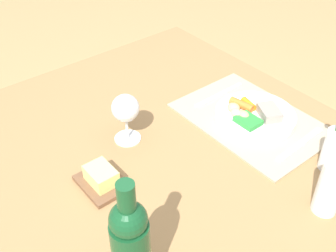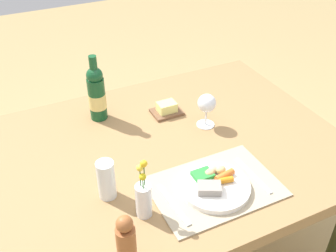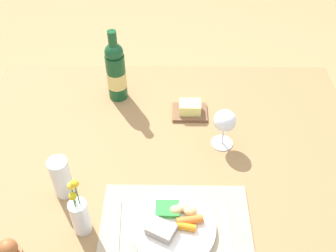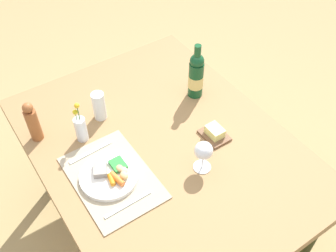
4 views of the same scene
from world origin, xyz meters
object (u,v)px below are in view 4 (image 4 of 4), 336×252
Objects in this scene: dining_table at (163,154)px; dinner_plate at (110,175)px; flower_vase at (81,127)px; pepper_mill at (33,122)px; butter_dish at (215,133)px; wine_bottle at (196,75)px; water_tumbler at (99,107)px; fork at (90,152)px; wine_glass at (204,151)px; knife at (128,205)px.

dining_table is 5.68× the size of dinner_plate.
dining_table is 0.39m from flower_vase.
butter_dish is (0.44, 0.66, -0.08)m from pepper_mill.
flower_vase is at bearing -93.97° from wine_bottle.
dining_table is 0.36m from water_tumbler.
wine_glass is at bearing 44.08° from fork.
wine_glass is at bearing 64.26° from dinner_plate.
dinner_plate reaches higher than fork.
wine_glass is 1.03× the size of water_tumbler.
flower_vase reaches higher than dinner_plate.
wine_glass is (0.39, -0.25, -0.02)m from wine_bottle.
flower_vase reaches higher than butter_dish.
dinner_plate is 0.83× the size of wine_bottle.
pepper_mill is at bearing -125.63° from flower_vase.
dining_table is 0.42m from wine_bottle.
knife is 0.99× the size of pepper_mill.
butter_dish reaches higher than knife.
pepper_mill is at bearing -127.81° from dining_table.
knife is 0.52m from butter_dish.
knife is at bearing -58.06° from wine_bottle.
dining_table is 9.59× the size of water_tumbler.
dinner_plate is 1.64× the size of wine_glass.
butter_dish is at bearing 63.44° from fork.
wine_bottle is 0.46m from wine_glass.
flower_vase is 0.75× the size of wine_bottle.
dining_table is 0.33m from fork.
flower_vase is 1.48× the size of wine_glass.
dining_table is at bearing -113.18° from butter_dish.
flower_vase is 1.68× the size of butter_dish.
wine_glass is (0.11, -0.15, 0.08)m from butter_dish.
fork is 0.62m from wine_bottle.
wine_glass is (0.17, 0.35, 0.08)m from dinner_plate.
pepper_mill is at bearing -97.90° from water_tumbler.
dinner_plate is 0.65m from wine_bottle.
pepper_mill reaches higher than water_tumbler.
butter_dish is (-0.10, 0.51, 0.01)m from knife.
dinner_plate reaches higher than knife.
flower_vase is at bearing 177.88° from knife.
water_tumbler is at bearing 158.73° from dinner_plate.
pepper_mill is 0.80m from butter_dish.
flower_vase is (-0.10, 0.01, 0.06)m from fork.
wine_glass is (0.43, 0.34, 0.03)m from flower_vase.
wine_bottle is 1.40× the size of pepper_mill.
pepper_mill reaches higher than butter_dish.
dining_table is at bearing 26.08° from water_tumbler.
water_tumbler reaches higher than dinner_plate.
dinner_plate is at bearing -0.53° from flower_vase.
fork is 1.56× the size of butter_dish.
dinner_plate is at bearing -69.81° from wine_bottle.
dining_table is at bearing -161.95° from wine_glass.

